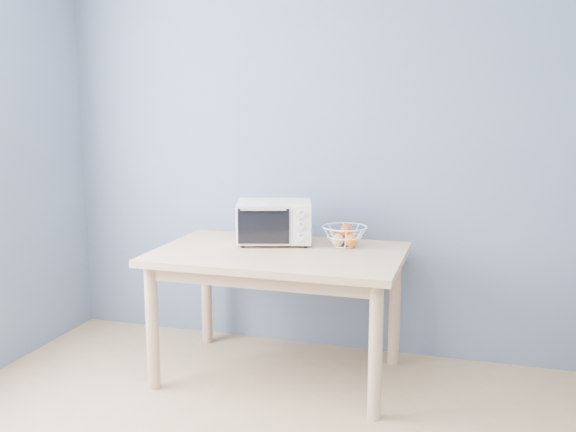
% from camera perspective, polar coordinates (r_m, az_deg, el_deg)
% --- Properties ---
extents(room, '(4.01, 4.51, 2.61)m').
position_cam_1_polar(room, '(1.86, -5.79, 1.30)').
color(room, tan).
rests_on(room, ground).
extents(dining_table, '(1.40, 0.90, 0.75)m').
position_cam_1_polar(dining_table, '(3.68, -0.81, -4.65)').
color(dining_table, tan).
rests_on(dining_table, ground).
extents(toaster_oven, '(0.50, 0.42, 0.26)m').
position_cam_1_polar(toaster_oven, '(3.82, -1.48, -0.48)').
color(toaster_oven, silver).
rests_on(toaster_oven, dining_table).
extents(fruit_basket, '(0.32, 0.32, 0.13)m').
position_cam_1_polar(fruit_basket, '(3.76, 5.03, -1.78)').
color(fruit_basket, silver).
rests_on(fruit_basket, dining_table).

